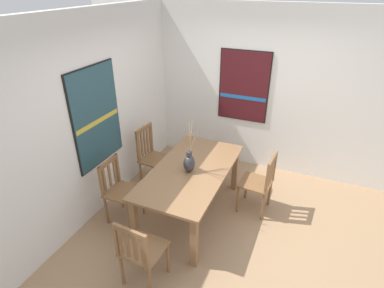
{
  "coord_description": "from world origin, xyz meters",
  "views": [
    {
      "loc": [
        -3.05,
        -0.84,
        2.99
      ],
      "look_at": [
        0.23,
        0.58,
        1.07
      ],
      "focal_mm": 28.94,
      "sensor_mm": 36.0,
      "label": 1
    }
  ],
  "objects_px": {
    "chair_0": "(120,190)",
    "chair_2": "(152,155)",
    "painting_on_back_wall": "(96,117)",
    "centerpiece_vase": "(189,162)",
    "chair_1": "(141,251)",
    "chair_3": "(260,182)",
    "painting_on_side_wall": "(244,86)",
    "dining_table": "(191,176)"
  },
  "relations": [
    {
      "from": "chair_0",
      "to": "chair_2",
      "type": "distance_m",
      "value": 0.92
    },
    {
      "from": "chair_0",
      "to": "painting_on_back_wall",
      "type": "relative_size",
      "value": 0.68
    },
    {
      "from": "centerpiece_vase",
      "to": "chair_1",
      "type": "bearing_deg",
      "value": 178.82
    },
    {
      "from": "centerpiece_vase",
      "to": "chair_0",
      "type": "distance_m",
      "value": 1.02
    },
    {
      "from": "centerpiece_vase",
      "to": "chair_3",
      "type": "xyz_separation_m",
      "value": [
        0.5,
        -0.85,
        -0.4
      ]
    },
    {
      "from": "painting_on_back_wall",
      "to": "chair_1",
      "type": "bearing_deg",
      "value": -129.86
    },
    {
      "from": "chair_2",
      "to": "painting_on_side_wall",
      "type": "xyz_separation_m",
      "value": [
        1.21,
        -1.1,
        0.91
      ]
    },
    {
      "from": "painting_on_side_wall",
      "to": "chair_3",
      "type": "bearing_deg",
      "value": -152.65
    },
    {
      "from": "chair_1",
      "to": "chair_3",
      "type": "bearing_deg",
      "value": -27.24
    },
    {
      "from": "chair_0",
      "to": "chair_3",
      "type": "relative_size",
      "value": 0.98
    },
    {
      "from": "chair_3",
      "to": "painting_on_back_wall",
      "type": "distance_m",
      "value": 2.39
    },
    {
      "from": "dining_table",
      "to": "painting_on_back_wall",
      "type": "height_order",
      "value": "painting_on_back_wall"
    },
    {
      "from": "chair_0",
      "to": "chair_2",
      "type": "relative_size",
      "value": 0.92
    },
    {
      "from": "chair_1",
      "to": "painting_on_back_wall",
      "type": "relative_size",
      "value": 0.66
    },
    {
      "from": "chair_3",
      "to": "dining_table",
      "type": "bearing_deg",
      "value": 118.01
    },
    {
      "from": "centerpiece_vase",
      "to": "chair_1",
      "type": "xyz_separation_m",
      "value": [
        -1.21,
        0.03,
        -0.41
      ]
    },
    {
      "from": "painting_on_back_wall",
      "to": "painting_on_side_wall",
      "type": "distance_m",
      "value": 2.41
    },
    {
      "from": "dining_table",
      "to": "painting_on_side_wall",
      "type": "xyz_separation_m",
      "value": [
        1.67,
        -0.22,
        0.78
      ]
    },
    {
      "from": "chair_1",
      "to": "chair_3",
      "type": "relative_size",
      "value": 0.96
    },
    {
      "from": "chair_0",
      "to": "painting_on_side_wall",
      "type": "height_order",
      "value": "painting_on_side_wall"
    },
    {
      "from": "dining_table",
      "to": "painting_on_back_wall",
      "type": "relative_size",
      "value": 1.35
    },
    {
      "from": "chair_0",
      "to": "chair_3",
      "type": "bearing_deg",
      "value": -61.79
    },
    {
      "from": "chair_0",
      "to": "painting_on_back_wall",
      "type": "xyz_separation_m",
      "value": [
        0.22,
        0.4,
        0.91
      ]
    },
    {
      "from": "chair_2",
      "to": "chair_3",
      "type": "relative_size",
      "value": 1.07
    },
    {
      "from": "centerpiece_vase",
      "to": "painting_on_back_wall",
      "type": "bearing_deg",
      "value": 98.77
    },
    {
      "from": "chair_3",
      "to": "painting_on_back_wall",
      "type": "height_order",
      "value": "painting_on_back_wall"
    },
    {
      "from": "painting_on_side_wall",
      "to": "chair_1",
      "type": "bearing_deg",
      "value": 175.14
    },
    {
      "from": "chair_2",
      "to": "painting_on_back_wall",
      "type": "xyz_separation_m",
      "value": [
        -0.7,
        0.37,
        0.88
      ]
    },
    {
      "from": "chair_1",
      "to": "chair_3",
      "type": "xyz_separation_m",
      "value": [
        1.71,
        -0.88,
        0.01
      ]
    },
    {
      "from": "painting_on_back_wall",
      "to": "chair_0",
      "type": "bearing_deg",
      "value": -118.8
    },
    {
      "from": "chair_2",
      "to": "painting_on_back_wall",
      "type": "height_order",
      "value": "painting_on_back_wall"
    },
    {
      "from": "chair_3",
      "to": "painting_on_side_wall",
      "type": "height_order",
      "value": "painting_on_side_wall"
    },
    {
      "from": "centerpiece_vase",
      "to": "chair_2",
      "type": "xyz_separation_m",
      "value": [
        0.51,
        0.87,
        -0.37
      ]
    },
    {
      "from": "chair_1",
      "to": "painting_on_side_wall",
      "type": "bearing_deg",
      "value": -4.86
    },
    {
      "from": "dining_table",
      "to": "centerpiece_vase",
      "type": "bearing_deg",
      "value": 175.61
    },
    {
      "from": "chair_3",
      "to": "chair_0",
      "type": "bearing_deg",
      "value": 118.21
    },
    {
      "from": "chair_0",
      "to": "chair_3",
      "type": "xyz_separation_m",
      "value": [
        0.91,
        -1.7,
        0.01
      ]
    },
    {
      "from": "chair_0",
      "to": "chair_1",
      "type": "relative_size",
      "value": 1.02
    },
    {
      "from": "chair_1",
      "to": "centerpiece_vase",
      "type": "bearing_deg",
      "value": -1.18
    },
    {
      "from": "chair_2",
      "to": "chair_3",
      "type": "height_order",
      "value": "chair_2"
    },
    {
      "from": "centerpiece_vase",
      "to": "chair_1",
      "type": "relative_size",
      "value": 0.82
    },
    {
      "from": "centerpiece_vase",
      "to": "chair_0",
      "type": "height_order",
      "value": "centerpiece_vase"
    }
  ]
}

